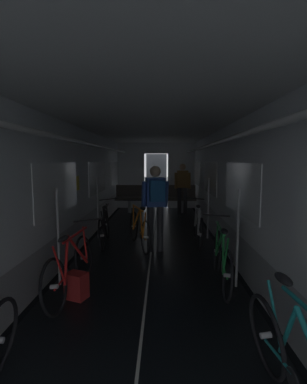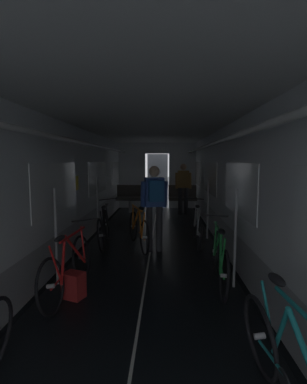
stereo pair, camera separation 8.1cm
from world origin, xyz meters
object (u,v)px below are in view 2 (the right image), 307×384
object	(u,v)px
person_cyclist_aisle	(155,201)
person_standing_near_bench	(183,185)
bench_seat_far_right	(182,196)
bicycle_black	(104,227)
bicycle_red	(68,267)
bicycle_teal	(291,375)
bicycle_orange_in_aisle	(138,229)
bench_seat_far_left	(130,196)
bicycle_silver	(198,226)
backpack_on_floor	(74,285)
bicycle_green	(219,259)

from	to	relation	value
person_cyclist_aisle	person_standing_near_bench	size ratio (longest dim) A/B	1.00
bench_seat_far_right	bicycle_black	bearing A→B (deg)	-115.58
bicycle_red	bicycle_teal	bearing A→B (deg)	-41.75
bicycle_black	person_cyclist_aisle	bearing A→B (deg)	-20.89
bicycle_red	bicycle_orange_in_aisle	size ratio (longest dim) A/B	1.04
bench_seat_far_left	bench_seat_far_right	world-z (taller)	same
bicycle_red	bicycle_black	xyz separation A→B (m)	(-0.01, 2.31, 0.00)
bench_seat_far_left	bicycle_black	xyz separation A→B (m)	(-0.10, -3.98, -0.19)
bench_seat_far_right	bicycle_orange_in_aisle	size ratio (longest dim) A/B	0.60
bench_seat_far_right	bicycle_silver	size ratio (longest dim) A/B	0.58
bicycle_silver	bicycle_orange_in_aisle	size ratio (longest dim) A/B	1.04
bench_seat_far_left	bicycle_teal	distance (m)	8.42
bench_seat_far_right	bicycle_black	size ratio (longest dim) A/B	0.58
bicycle_orange_in_aisle	backpack_on_floor	size ratio (longest dim) A/B	4.78
bicycle_silver	backpack_on_floor	bearing A→B (deg)	-126.43
bench_seat_far_right	bicycle_red	distance (m)	6.57
bench_seat_far_right	bicycle_teal	xyz separation A→B (m)	(0.22, -8.17, -0.19)
bicycle_black	bicycle_orange_in_aisle	xyz separation A→B (m)	(0.75, -0.15, 0.00)
person_cyclist_aisle	backpack_on_floor	size ratio (longest dim) A/B	4.96
bicycle_black	bicycle_teal	size ratio (longest dim) A/B	1.00
bicycle_silver	bicycle_orange_in_aisle	distance (m)	1.28
bicycle_green	person_standing_near_bench	distance (m)	5.56
bicycle_green	bicycle_black	bearing A→B (deg)	137.17
bicycle_black	bicycle_silver	world-z (taller)	bicycle_black
bicycle_red	person_cyclist_aisle	bearing A→B (deg)	60.15
bench_seat_far_right	backpack_on_floor	xyz separation A→B (m)	(-1.80, -6.39, -0.40)
bicycle_black	bicycle_red	bearing A→B (deg)	-89.84
bench_seat_far_right	bench_seat_far_left	bearing A→B (deg)	180.00
bicycle_teal	bicycle_orange_in_aisle	bearing A→B (deg)	108.73
bicycle_orange_in_aisle	bicycle_red	bearing A→B (deg)	-109.10
person_cyclist_aisle	person_standing_near_bench	bearing A→B (deg)	78.55
person_standing_near_bench	person_cyclist_aisle	bearing A→B (deg)	-101.45
person_cyclist_aisle	bench_seat_far_right	bearing A→B (deg)	79.54
bench_seat_far_left	bicycle_green	xyz separation A→B (m)	(1.97, -5.90, -0.18)
person_cyclist_aisle	backpack_on_floor	bearing A→B (deg)	-116.30
bicycle_red	bicycle_black	bearing A→B (deg)	90.16
bicycle_red	bicycle_green	distance (m)	2.11
bicycle_orange_in_aisle	person_standing_near_bench	world-z (taller)	person_standing_near_bench
bicycle_green	bicycle_teal	world-z (taller)	bicycle_teal
backpack_on_floor	bench_seat_far_left	bearing A→B (deg)	90.02
bench_seat_far_right	person_standing_near_bench	size ratio (longest dim) A/B	0.58
bicycle_red	person_cyclist_aisle	distance (m)	2.27
bicycle_black	bicycle_teal	distance (m)	4.71
bicycle_green	bicycle_silver	xyz separation A→B (m)	(-0.08, 2.08, -0.00)
bench_seat_far_left	bicycle_black	size ratio (longest dim) A/B	0.58
bicycle_red	bicycle_orange_in_aisle	distance (m)	2.28
person_cyclist_aisle	bicycle_orange_in_aisle	size ratio (longest dim) A/B	1.04
bicycle_teal	bicycle_orange_in_aisle	size ratio (longest dim) A/B	1.04
bicycle_green	bicycle_silver	distance (m)	2.08
bench_seat_far_left	person_cyclist_aisle	distance (m)	4.52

